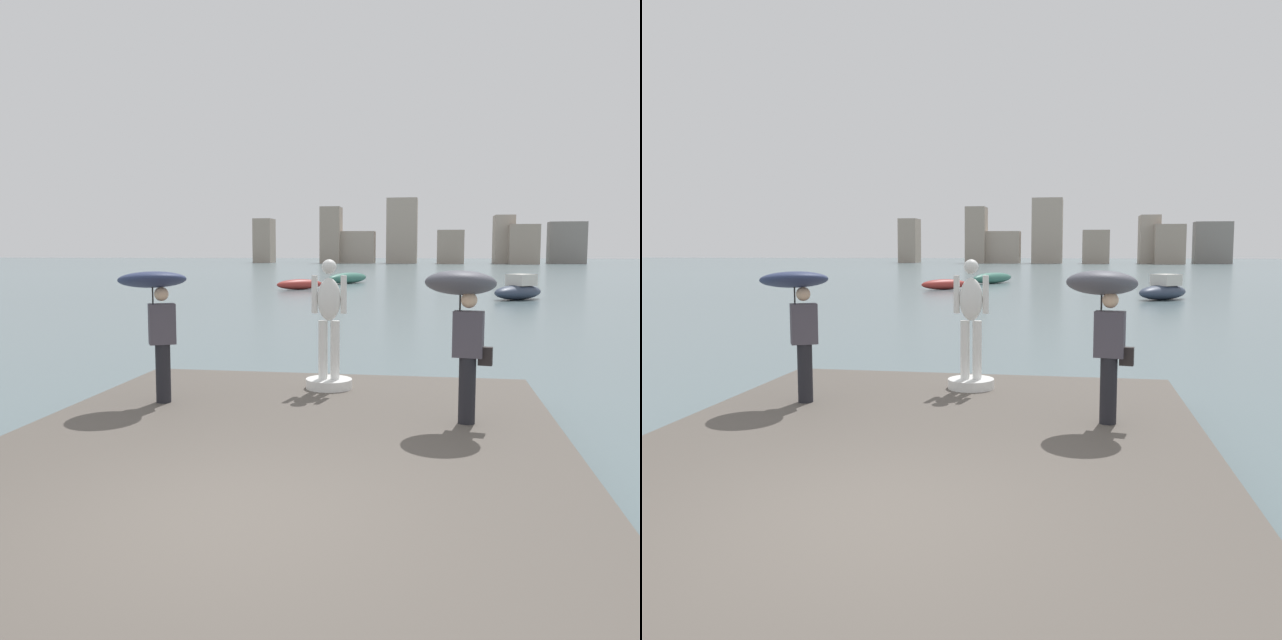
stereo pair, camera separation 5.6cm
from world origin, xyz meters
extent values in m
plane|color=slate|center=(0.00, 40.00, 0.00)|extent=(400.00, 400.00, 0.00)
cube|color=#564F47|center=(0.00, 1.86, 0.20)|extent=(6.85, 9.72, 0.40)
cylinder|color=white|center=(0.12, 5.43, 0.48)|extent=(0.76, 0.76, 0.16)
cylinder|color=white|center=(0.02, 5.43, 1.04)|extent=(0.15, 0.15, 0.97)
cylinder|color=white|center=(0.22, 5.43, 1.04)|extent=(0.15, 0.15, 0.97)
ellipsoid|color=white|center=(0.12, 5.43, 1.87)|extent=(0.38, 0.26, 0.70)
sphere|color=white|center=(0.12, 5.43, 2.40)|extent=(0.24, 0.24, 0.24)
cylinder|color=white|center=(-0.12, 5.43, 1.95)|extent=(0.10, 0.10, 0.62)
cylinder|color=white|center=(0.36, 5.43, 1.95)|extent=(0.10, 0.10, 0.62)
cylinder|color=black|center=(-2.17, 4.01, 0.84)|extent=(0.22, 0.22, 0.88)
cube|color=#47424C|center=(-2.17, 4.01, 1.58)|extent=(0.45, 0.40, 0.60)
sphere|color=beige|center=(-2.17, 4.01, 2.02)|extent=(0.21, 0.21, 0.21)
cylinder|color=#262626|center=(-2.29, 3.98, 1.90)|extent=(0.02, 0.02, 0.55)
ellipsoid|color=navy|center=(-2.29, 3.98, 2.23)|extent=(1.36, 1.37, 0.35)
cylinder|color=black|center=(2.24, 3.50, 0.84)|extent=(0.22, 0.22, 0.88)
cube|color=#47424C|center=(2.24, 3.50, 1.58)|extent=(0.42, 0.31, 0.60)
sphere|color=beige|center=(2.24, 3.50, 2.02)|extent=(0.21, 0.21, 0.21)
cylinder|color=#262626|center=(2.13, 3.56, 1.90)|extent=(0.02, 0.02, 0.54)
ellipsoid|color=#4C4C56|center=(2.13, 3.56, 2.24)|extent=(1.08, 1.11, 0.43)
cube|color=black|center=(2.46, 3.48, 1.30)|extent=(0.20, 0.13, 0.24)
ellipsoid|color=#336B5B|center=(-4.93, 49.03, 0.44)|extent=(3.36, 5.41, 0.88)
ellipsoid|color=#2D384C|center=(6.46, 32.38, 0.41)|extent=(3.53, 3.58, 0.81)
cube|color=beige|center=(6.65, 32.57, 1.08)|extent=(1.74, 1.75, 0.63)
ellipsoid|color=#9E2D28|center=(-7.17, 39.93, 0.35)|extent=(3.37, 3.02, 0.71)
cube|color=gray|center=(-35.35, 141.87, 4.90)|extent=(4.01, 5.58, 9.80)
cube|color=gray|center=(-19.49, 137.72, 5.99)|extent=(4.21, 5.56, 11.98)
cube|color=#A89989|center=(-14.10, 138.99, 3.42)|extent=(7.79, 4.62, 6.83)
cube|color=#A89989|center=(-4.45, 140.45, 6.88)|extent=(6.39, 7.52, 13.75)
cube|color=gray|center=(5.70, 137.31, 3.47)|extent=(5.43, 6.29, 6.93)
cube|color=#A89989|center=(16.59, 138.75, 4.98)|extent=(4.00, 6.75, 9.96)
cube|color=gray|center=(20.09, 134.91, 3.97)|extent=(5.88, 5.37, 7.94)
cube|color=gray|center=(29.59, 141.02, 4.33)|extent=(7.42, 4.16, 8.65)
camera|label=1|loc=(1.74, -5.30, 2.66)|focal=37.51mm
camera|label=2|loc=(1.80, -5.29, 2.66)|focal=37.51mm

